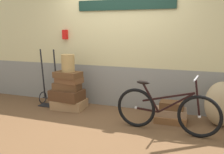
# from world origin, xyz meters

# --- Properties ---
(ground) EXTENTS (9.60, 5.20, 0.06)m
(ground) POSITION_xyz_m (0.00, 0.00, -0.03)
(ground) COLOR brown
(station_building) EXTENTS (7.60, 0.74, 2.67)m
(station_building) POSITION_xyz_m (0.01, 0.85, 1.34)
(station_building) COLOR gray
(station_building) RESTS_ON ground
(suitcase_0) EXTENTS (0.68, 0.51, 0.19)m
(suitcase_0) POSITION_xyz_m (-0.87, 0.29, 0.09)
(suitcase_0) COLOR #9E754C
(suitcase_0) RESTS_ON ground
(suitcase_1) EXTENTS (0.65, 0.48, 0.21)m
(suitcase_1) POSITION_xyz_m (-0.90, 0.25, 0.29)
(suitcase_1) COLOR #4C2D19
(suitcase_1) RESTS_ON suitcase_0
(suitcase_2) EXTENTS (0.54, 0.37, 0.15)m
(suitcase_2) POSITION_xyz_m (-0.90, 0.27, 0.47)
(suitcase_2) COLOR brown
(suitcase_2) RESTS_ON suitcase_1
(suitcase_3) EXTENTS (0.53, 0.38, 0.11)m
(suitcase_3) POSITION_xyz_m (-0.85, 0.26, 0.60)
(suitcase_3) COLOR brown
(suitcase_3) RESTS_ON suitcase_2
(suitcase_4) EXTENTS (0.55, 0.38, 0.12)m
(suitcase_4) POSITION_xyz_m (-0.85, 0.23, 0.72)
(suitcase_4) COLOR brown
(suitcase_4) RESTS_ON suitcase_3
(suitcase_5) EXTENTS (0.56, 0.39, 0.12)m
(suitcase_5) POSITION_xyz_m (1.19, 0.23, 0.06)
(suitcase_5) COLOR brown
(suitcase_5) RESTS_ON ground
(suitcase_6) EXTENTS (0.59, 0.40, 0.11)m
(suitcase_6) POSITION_xyz_m (1.17, 0.27, 0.17)
(suitcase_6) COLOR #937051
(suitcase_6) RESTS_ON suitcase_5
(suitcase_7) EXTENTS (0.42, 0.29, 0.13)m
(suitcase_7) POSITION_xyz_m (1.20, 0.27, 0.29)
(suitcase_7) COLOR brown
(suitcase_7) RESTS_ON suitcase_6
(wicker_basket) EXTENTS (0.26, 0.26, 0.34)m
(wicker_basket) POSITION_xyz_m (-0.85, 0.26, 0.95)
(wicker_basket) COLOR #A8844C
(wicker_basket) RESTS_ON suitcase_4
(luggage_trolley) EXTENTS (0.41, 0.35, 1.20)m
(luggage_trolley) POSITION_xyz_m (-1.40, 0.37, 0.29)
(luggage_trolley) COLOR black
(luggage_trolley) RESTS_ON ground
(burlap_sack) EXTENTS (0.54, 0.46, 0.76)m
(burlap_sack) POSITION_xyz_m (1.99, 0.35, 0.38)
(burlap_sack) COLOR tan
(burlap_sack) RESTS_ON ground
(bicycle) EXTENTS (1.66, 0.46, 0.92)m
(bicycle) POSITION_xyz_m (1.17, -0.23, 0.35)
(bicycle) COLOR black
(bicycle) RESTS_ON ground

